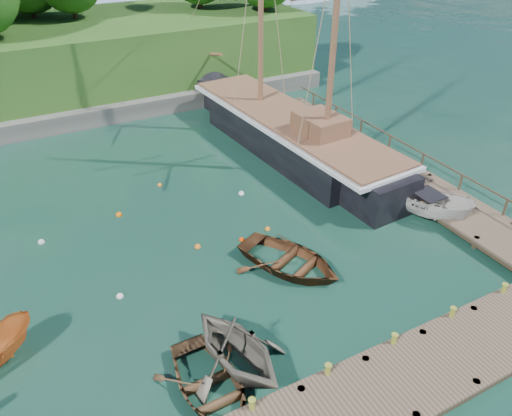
# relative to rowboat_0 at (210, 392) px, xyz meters

# --- Properties ---
(ground) EXTENTS (160.00, 160.00, 0.00)m
(ground) POSITION_rel_rowboat_0_xyz_m (4.80, 3.44, 0.00)
(ground) COLOR #1A3D2F
(ground) RESTS_ON ground
(dock_near) EXTENTS (20.00, 3.20, 1.10)m
(dock_near) POSITION_rel_rowboat_0_xyz_m (6.80, -3.06, 0.43)
(dock_near) COLOR #483A2A
(dock_near) RESTS_ON ground
(dock_east) EXTENTS (3.20, 24.00, 1.10)m
(dock_east) POSITION_rel_rowboat_0_xyz_m (16.30, 10.44, 0.43)
(dock_east) COLOR #483A2A
(dock_east) RESTS_ON ground
(bollard_1) EXTENTS (0.26, 0.26, 0.45)m
(bollard_1) POSITION_rel_rowboat_0_xyz_m (3.80, -1.66, 0.00)
(bollard_1) COLOR olive
(bollard_1) RESTS_ON ground
(bollard_2) EXTENTS (0.26, 0.26, 0.45)m
(bollard_2) POSITION_rel_rowboat_0_xyz_m (6.80, -1.66, 0.00)
(bollard_2) COLOR olive
(bollard_2) RESTS_ON ground
(bollard_3) EXTENTS (0.26, 0.26, 0.45)m
(bollard_3) POSITION_rel_rowboat_0_xyz_m (9.80, -1.66, 0.00)
(bollard_3) COLOR olive
(bollard_3) RESTS_ON ground
(bollard_4) EXTENTS (0.26, 0.26, 0.45)m
(bollard_4) POSITION_rel_rowboat_0_xyz_m (12.80, -1.66, 0.00)
(bollard_4) COLOR olive
(bollard_4) RESTS_ON ground
(rowboat_0) EXTENTS (3.30, 4.58, 0.94)m
(rowboat_0) POSITION_rel_rowboat_0_xyz_m (0.00, 0.00, 0.00)
(rowboat_0) COLOR #503822
(rowboat_0) RESTS_ON ground
(rowboat_1) EXTENTS (4.72, 5.19, 2.36)m
(rowboat_1) POSITION_rel_rowboat_0_xyz_m (1.30, 0.54, 0.00)
(rowboat_1) COLOR #6A6659
(rowboat_1) RESTS_ON ground
(rowboat_2) EXTENTS (5.56, 6.25, 1.07)m
(rowboat_2) POSITION_rel_rowboat_0_xyz_m (6.04, 4.61, 0.00)
(rowboat_2) COLOR #502E18
(rowboat_2) RESTS_ON ground
(cabin_boat_white) EXTENTS (3.66, 5.15, 1.87)m
(cabin_boat_white) POSITION_rel_rowboat_0_xyz_m (14.80, 4.91, 0.00)
(cabin_boat_white) COLOR silver
(cabin_boat_white) RESTS_ON ground
(schooner) EXTENTS (6.02, 26.38, 19.11)m
(schooner) POSITION_rel_rowboat_0_xyz_m (12.52, 15.29, 1.06)
(schooner) COLOR black
(schooner) RESTS_ON ground
(mooring_buoy_0) EXTENTS (0.32, 0.32, 0.32)m
(mooring_buoy_0) POSITION_rel_rowboat_0_xyz_m (-1.53, 6.35, 0.00)
(mooring_buoy_0) COLOR white
(mooring_buoy_0) RESTS_ON ground
(mooring_buoy_1) EXTENTS (0.33, 0.33, 0.33)m
(mooring_buoy_1) POSITION_rel_rowboat_0_xyz_m (2.84, 8.10, 0.00)
(mooring_buoy_1) COLOR orange
(mooring_buoy_1) RESTS_ON ground
(mooring_buoy_2) EXTENTS (0.28, 0.28, 0.28)m
(mooring_buoy_2) POSITION_rel_rowboat_0_xyz_m (5.04, 7.62, 0.00)
(mooring_buoy_2) COLOR #EE3902
(mooring_buoy_2) RESTS_ON ground
(mooring_buoy_3) EXTENTS (0.34, 0.34, 0.34)m
(mooring_buoy_3) POSITION_rel_rowboat_0_xyz_m (7.06, 11.71, 0.00)
(mooring_buoy_3) COLOR white
(mooring_buoy_3) RESTS_ON ground
(mooring_buoy_4) EXTENTS (0.36, 0.36, 0.36)m
(mooring_buoy_4) POSITION_rel_rowboat_0_xyz_m (0.14, 12.81, 0.00)
(mooring_buoy_4) COLOR orange
(mooring_buoy_4) RESTS_ON ground
(mooring_buoy_5) EXTENTS (0.27, 0.27, 0.27)m
(mooring_buoy_5) POSITION_rel_rowboat_0_xyz_m (3.17, 14.91, 0.00)
(mooring_buoy_5) COLOR orange
(mooring_buoy_5) RESTS_ON ground
(mooring_buoy_6) EXTENTS (0.34, 0.34, 0.34)m
(mooring_buoy_6) POSITION_rel_rowboat_0_xyz_m (-3.97, 12.15, 0.00)
(mooring_buoy_6) COLOR silver
(mooring_buoy_6) RESTS_ON ground
(mooring_buoy_7) EXTENTS (0.31, 0.31, 0.31)m
(mooring_buoy_7) POSITION_rel_rowboat_0_xyz_m (6.67, 7.83, 0.00)
(mooring_buoy_7) COLOR orange
(mooring_buoy_7) RESTS_ON ground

